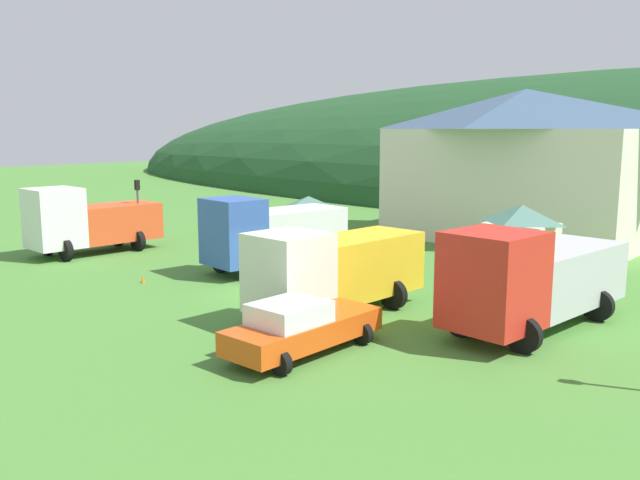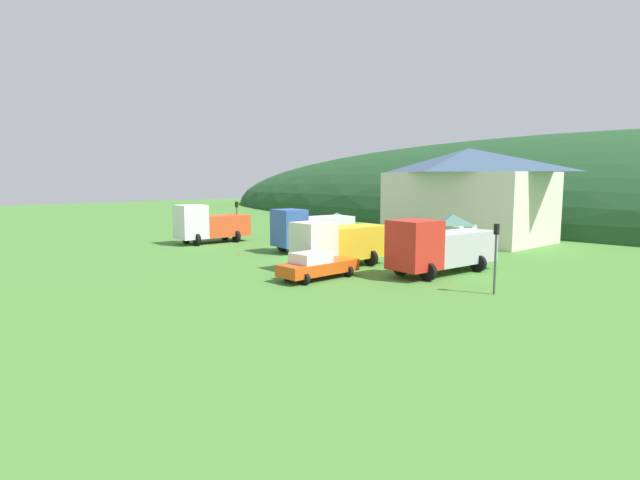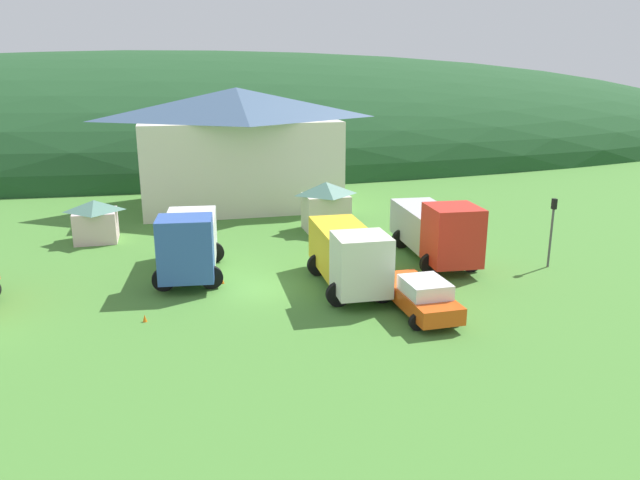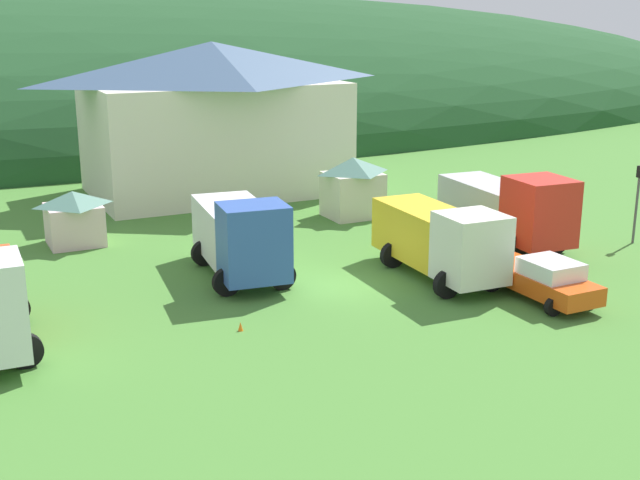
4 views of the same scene
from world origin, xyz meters
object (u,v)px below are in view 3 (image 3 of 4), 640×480
object	(u,v)px
play_shed_cream	(326,206)
crane_truck_red	(436,229)
traffic_cone_mid_row	(145,322)
traffic_cone_near_pickup	(223,283)
service_pickup_orange	(420,295)
play_shed_pink	(95,220)
heavy_rig_striped	(349,254)
traffic_light_east	(552,225)
depot_building	(238,146)
box_truck_blue	(189,241)

from	to	relation	value
play_shed_cream	crane_truck_red	size ratio (longest dim) A/B	0.39
traffic_cone_mid_row	traffic_cone_near_pickup	bearing A→B (deg)	47.77
service_pickup_orange	traffic_cone_near_pickup	distance (m)	9.83
play_shed_cream	play_shed_pink	bearing A→B (deg)	176.28
play_shed_cream	crane_truck_red	world-z (taller)	crane_truck_red
play_shed_pink	traffic_cone_mid_row	xyz separation A→B (m)	(3.11, -13.62, -1.31)
play_shed_cream	traffic_cone_near_pickup	world-z (taller)	play_shed_cream
heavy_rig_striped	traffic_cone_mid_row	world-z (taller)	heavy_rig_striped
crane_truck_red	traffic_light_east	bearing A→B (deg)	68.13
play_shed_pink	service_pickup_orange	world-z (taller)	play_shed_pink
depot_building	traffic_light_east	distance (m)	24.07
play_shed_pink	box_truck_blue	xyz separation A→B (m)	(5.25, -8.07, 0.50)
crane_truck_red	service_pickup_orange	distance (m)	7.92
play_shed_pink	heavy_rig_striped	distance (m)	17.18
play_shed_pink	traffic_light_east	bearing A→B (deg)	-25.47
crane_truck_red	traffic_cone_near_pickup	world-z (taller)	crane_truck_red
box_truck_blue	traffic_light_east	world-z (taller)	traffic_light_east
traffic_cone_mid_row	service_pickup_orange	bearing A→B (deg)	-9.57
play_shed_cream	box_truck_blue	size ratio (longest dim) A/B	0.45
crane_truck_red	service_pickup_orange	world-z (taller)	crane_truck_red
crane_truck_red	traffic_cone_mid_row	world-z (taller)	crane_truck_red
play_shed_cream	traffic_light_east	bearing A→B (deg)	-47.60
depot_building	traffic_cone_near_pickup	world-z (taller)	depot_building
box_truck_blue	service_pickup_orange	bearing A→B (deg)	57.43
heavy_rig_striped	service_pickup_orange	xyz separation A→B (m)	(2.05, -3.75, -0.89)
play_shed_cream	traffic_cone_mid_row	bearing A→B (deg)	-131.25
play_shed_pink	service_pickup_orange	size ratio (longest dim) A/B	0.51
heavy_rig_striped	traffic_cone_near_pickup	distance (m)	6.40
play_shed_pink	traffic_light_east	distance (m)	26.29
play_shed_cream	traffic_cone_mid_row	size ratio (longest dim) A/B	5.03
play_shed_cream	service_pickup_orange	world-z (taller)	play_shed_cream
play_shed_cream	play_shed_pink	xyz separation A→B (m)	(-14.24, 0.93, -0.33)
traffic_light_east	box_truck_blue	bearing A→B (deg)	170.07
box_truck_blue	heavy_rig_striped	size ratio (longest dim) A/B	0.99
box_truck_blue	heavy_rig_striped	xyz separation A→B (m)	(7.23, -3.74, -0.09)
box_truck_blue	traffic_cone_near_pickup	distance (m)	2.82
play_shed_cream	service_pickup_orange	size ratio (longest dim) A/B	0.61
service_pickup_orange	traffic_light_east	world-z (taller)	traffic_light_east
box_truck_blue	service_pickup_orange	size ratio (longest dim) A/B	1.37
service_pickup_orange	traffic_light_east	distance (m)	10.23
play_shed_pink	crane_truck_red	bearing A→B (deg)	-25.32
box_truck_blue	play_shed_cream	bearing A→B (deg)	134.75
traffic_cone_mid_row	depot_building	bearing A→B (deg)	73.04
traffic_cone_near_pickup	traffic_cone_mid_row	distance (m)	5.33
play_shed_pink	traffic_cone_mid_row	distance (m)	14.04
traffic_cone_mid_row	box_truck_blue	bearing A→B (deg)	68.93
depot_building	traffic_cone_near_pickup	distance (m)	18.68
service_pickup_orange	traffic_cone_near_pickup	bearing A→B (deg)	-127.41
play_shed_cream	heavy_rig_striped	size ratio (longest dim) A/B	0.44
traffic_light_east	service_pickup_orange	bearing A→B (deg)	-155.16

